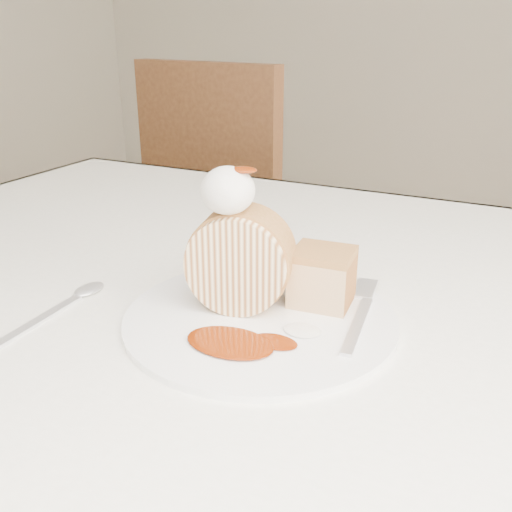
% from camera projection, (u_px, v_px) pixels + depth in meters
% --- Properties ---
extents(table, '(1.40, 0.90, 0.75)m').
position_uv_depth(table, '(279.00, 336.00, 0.77)').
color(table, white).
rests_on(table, ground).
extents(chair_far, '(0.52, 0.52, 0.97)m').
position_uv_depth(chair_far, '(234.00, 208.00, 1.67)').
color(chair_far, brown).
rests_on(chair_far, ground).
extents(plate, '(0.32, 0.32, 0.01)m').
position_uv_depth(plate, '(260.00, 318.00, 0.62)').
color(plate, white).
rests_on(plate, table).
extents(roulade_slice, '(0.12, 0.08, 0.11)m').
position_uv_depth(roulade_slice, '(240.00, 260.00, 0.62)').
color(roulade_slice, '#FFE5B1').
rests_on(roulade_slice, plate).
extents(cake_chunk, '(0.07, 0.06, 0.05)m').
position_uv_depth(cake_chunk, '(322.00, 280.00, 0.63)').
color(cake_chunk, '#B06E42').
rests_on(cake_chunk, plate).
extents(whipped_cream, '(0.06, 0.06, 0.05)m').
position_uv_depth(whipped_cream, '(228.00, 190.00, 0.58)').
color(whipped_cream, white).
rests_on(whipped_cream, roulade_slice).
extents(caramel_drizzle, '(0.03, 0.02, 0.01)m').
position_uv_depth(caramel_drizzle, '(244.00, 164.00, 0.57)').
color(caramel_drizzle, '#6D2004').
rests_on(caramel_drizzle, whipped_cream).
extents(caramel_pool, '(0.10, 0.07, 0.00)m').
position_uv_depth(caramel_pool, '(230.00, 342.00, 0.56)').
color(caramel_pool, '#6D2004').
rests_on(caramel_pool, plate).
extents(fork, '(0.04, 0.18, 0.00)m').
position_uv_depth(fork, '(357.00, 325.00, 0.59)').
color(fork, silver).
rests_on(fork, plate).
extents(spoon, '(0.03, 0.16, 0.00)m').
position_uv_depth(spoon, '(39.00, 321.00, 0.61)').
color(spoon, silver).
rests_on(spoon, table).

